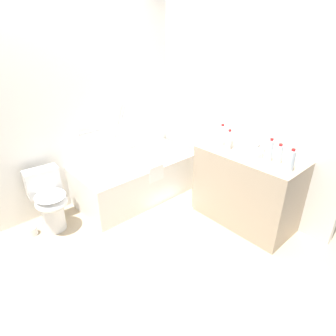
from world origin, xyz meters
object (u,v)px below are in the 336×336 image
at_px(water_bottle_2, 279,154).
at_px(water_bottle_3, 229,140).
at_px(toilet_paper_roll, 32,231).
at_px(bathtub, 137,176).
at_px(water_bottle_1, 222,135).
at_px(water_bottle_4, 270,150).
at_px(drinking_glass_0, 290,163).
at_px(drinking_glass_1, 230,143).
at_px(sink_faucet, 258,148).
at_px(bath_mat, 176,208).
at_px(water_bottle_0, 291,161).
at_px(toilet, 49,200).
at_px(sink_basin, 249,152).

xyz_separation_m(water_bottle_2, water_bottle_3, (-0.07, 0.55, 0.01)).
bearing_deg(water_bottle_2, toilet_paper_roll, 139.17).
xyz_separation_m(bathtub, water_bottle_1, (0.56, -0.91, 0.69)).
height_order(water_bottle_4, drinking_glass_0, water_bottle_4).
bearing_deg(water_bottle_3, water_bottle_1, 70.76).
bearing_deg(toilet_paper_roll, water_bottle_1, -27.57).
distance_m(water_bottle_3, drinking_glass_1, 0.11).
bearing_deg(sink_faucet, drinking_glass_1, 116.80).
height_order(water_bottle_2, bath_mat, water_bottle_2).
bearing_deg(water_bottle_4, water_bottle_0, -103.81).
height_order(water_bottle_0, drinking_glass_1, water_bottle_0).
bearing_deg(toilet_paper_roll, water_bottle_3, -31.19).
distance_m(bathtub, drinking_glass_1, 1.33).
bearing_deg(bath_mat, toilet, 152.74).
bearing_deg(bathtub, sink_basin, -66.69).
bearing_deg(sink_basin, water_bottle_2, -84.89).
bearing_deg(bathtub, drinking_glass_1, -59.94).
height_order(toilet, toilet_paper_roll, toilet).
xyz_separation_m(water_bottle_3, water_bottle_4, (0.05, -0.46, 0.01)).
distance_m(sink_faucet, water_bottle_0, 0.53).
xyz_separation_m(sink_basin, water_bottle_1, (0.00, 0.37, 0.09)).
relative_size(water_bottle_4, toilet_paper_roll, 2.18).
bearing_deg(water_bottle_1, water_bottle_3, -109.24).
distance_m(toilet, sink_basin, 2.24).
bearing_deg(drinking_glass_1, toilet_paper_roll, 150.46).
bearing_deg(sink_faucet, bathtub, 119.39).
xyz_separation_m(bathtub, drinking_glass_1, (0.59, -1.02, 0.62)).
height_order(water_bottle_1, water_bottle_2, water_bottle_1).
relative_size(water_bottle_1, water_bottle_2, 1.22).
relative_size(sink_faucet, water_bottle_4, 0.63).
bearing_deg(sink_faucet, water_bottle_3, 131.75).
distance_m(bathtub, water_bottle_4, 1.75).
height_order(toilet, bath_mat, toilet).
bearing_deg(toilet_paper_roll, water_bottle_4, -39.54).
bearing_deg(water_bottle_1, sink_faucet, -65.82).
relative_size(water_bottle_2, bath_mat, 0.36).
bearing_deg(drinking_glass_1, water_bottle_4, -92.83).
distance_m(water_bottle_3, toilet_paper_roll, 2.40).
distance_m(bathtub, bath_mat, 0.67).
distance_m(drinking_glass_1, toilet_paper_roll, 2.43).
distance_m(water_bottle_0, water_bottle_2, 0.18).
xyz_separation_m(sink_basin, water_bottle_2, (0.03, -0.31, 0.07)).
distance_m(bathtub, water_bottle_0, 1.96).
height_order(bathtub, water_bottle_1, bathtub).
bearing_deg(drinking_glass_1, water_bottle_3, -159.61).
bearing_deg(sink_basin, drinking_glass_1, 82.70).
bearing_deg(water_bottle_2, sink_faucet, 65.50).
relative_size(bath_mat, toilet_paper_roll, 5.14).
height_order(bathtub, sink_faucet, bathtub).
height_order(bathtub, toilet, bathtub).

